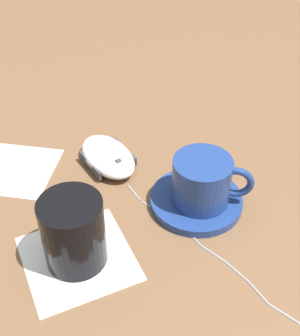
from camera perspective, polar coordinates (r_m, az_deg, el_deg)
The scene contains 8 objects.
ground_plane at distance 0.66m, azimuth -6.53°, elevation -5.98°, with size 3.00×3.00×0.00m, color brown.
saucer at distance 0.68m, azimuth 5.63°, elevation -3.98°, with size 0.13×0.13×0.01m, color navy.
coffee_cup at distance 0.65m, azimuth 6.51°, elevation -1.57°, with size 0.10×0.09×0.07m.
computer_mouse at distance 0.73m, azimuth -5.16°, elevation 1.42°, with size 0.13×0.09×0.03m.
mouse_cable at distance 0.63m, azimuth 6.31°, elevation -9.29°, with size 0.31×0.02×0.00m.
napkin_under_glass at distance 0.62m, azimuth -8.76°, elevation -10.80°, with size 0.13×0.13×0.00m, color white.
drinking_glass at distance 0.58m, azimuth -9.32°, elevation -7.71°, with size 0.08×0.08×0.10m, color black.
napkin_spare at distance 0.76m, azimuth -16.12°, elevation -0.17°, with size 0.12×0.12×0.00m, color silver.
Camera 1 is at (-0.38, 0.26, 0.48)m, focal length 50.00 mm.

